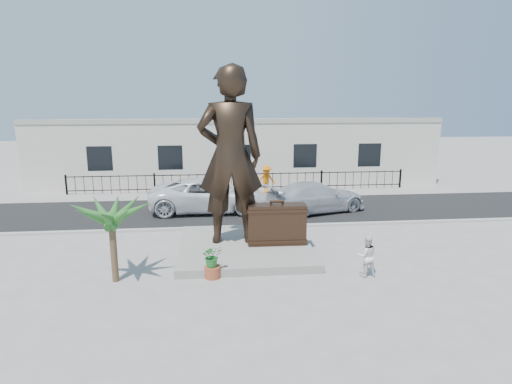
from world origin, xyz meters
The scene contains 16 objects.
ground centered at (0.00, 0.00, 0.00)m, with size 100.00×100.00×0.00m, color #9E9991.
street centered at (0.00, 8.00, 0.01)m, with size 40.00×7.00×0.01m, color black.
curb centered at (0.00, 4.50, 0.06)m, with size 40.00×0.25×0.12m, color #A5A399.
far_sidewalk centered at (0.00, 12.00, 0.01)m, with size 40.00×2.50×0.02m, color #9E9991.
plinth centered at (-0.50, 1.50, 0.15)m, with size 5.20×5.20×0.30m, color gray.
fence centered at (0.00, 12.80, 0.60)m, with size 22.00×0.10×1.20m, color black.
building centered at (0.00, 17.00, 2.20)m, with size 28.00×7.00×4.40m, color silver.
statue centered at (-1.03, 1.88, 3.79)m, with size 2.54×1.67×6.98m, color black.
suitcase centered at (0.76, 1.38, 1.11)m, with size 2.29×0.73×1.62m, color #352216.
tourist centered at (3.46, -1.43, 0.73)m, with size 0.71×0.55×1.46m, color white.
car_white centered at (-1.95, 7.90, 0.90)m, with size 2.95×6.41×1.78m, color silver.
car_silver centered at (3.77, 7.18, 0.81)m, with size 2.25×5.54×1.61m, color #B8BABD.
worker centered at (1.66, 11.80, 0.94)m, with size 1.18×0.68×1.83m, color orange.
palm_tree centered at (-5.04, -1.00, 0.00)m, with size 1.80×1.80×3.20m, color #255C21, non-canonical shape.
planter centered at (-1.80, -1.03, 0.20)m, with size 0.56×0.56×0.40m, color #9B4529.
shrub centered at (-1.80, -1.03, 0.78)m, with size 0.68×0.59×0.76m, color #246F2A.
Camera 1 is at (-1.69, -14.78, 6.00)m, focal length 30.00 mm.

